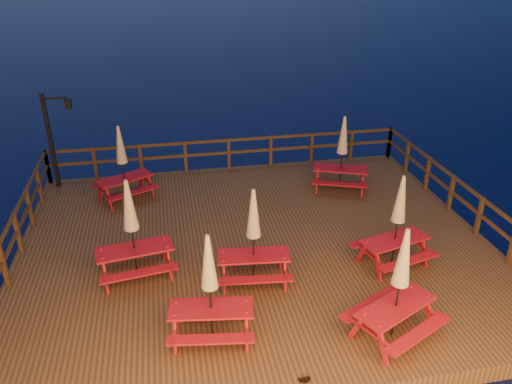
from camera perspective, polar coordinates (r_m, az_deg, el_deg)
ground at (r=13.22m, az=-0.06°, el=-7.28°), size 500.00×500.00×0.00m
deck at (r=13.11m, az=-0.06°, el=-6.55°), size 12.00×10.00×0.40m
deck_piles at (r=13.39m, az=-0.06°, el=-8.35°), size 11.44×9.44×1.40m
railing at (r=14.16m, az=-1.42°, el=0.58°), size 11.80×9.75×1.10m
lamp_post at (r=16.53m, az=-22.05°, el=6.34°), size 0.85×0.18×3.00m
picnic_table_0 at (r=11.48m, az=-14.02°, el=-4.00°), size 1.91×1.66×2.45m
picnic_table_1 at (r=11.00m, az=-0.29°, el=-4.95°), size 1.76×1.50×2.33m
picnic_table_2 at (r=9.53m, az=-5.30°, el=-10.67°), size 1.80×1.55×2.32m
picnic_table_3 at (r=9.86m, az=16.10°, el=-9.95°), size 2.13×1.99×2.42m
picnic_table_4 at (r=15.54m, az=9.81°, el=4.50°), size 2.03×1.86×2.38m
picnic_table_5 at (r=12.02m, az=15.89°, el=-3.10°), size 1.92×1.71×2.34m
picnic_table_6 at (r=15.20m, az=-15.03°, el=3.33°), size 2.05×1.93×2.32m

